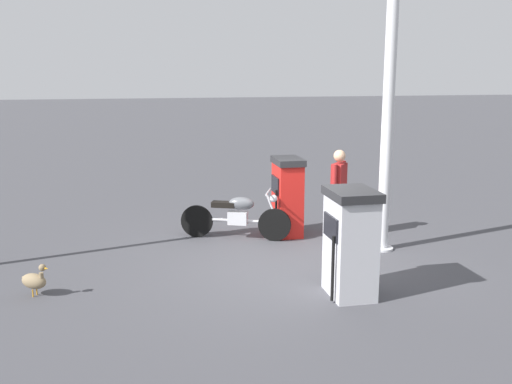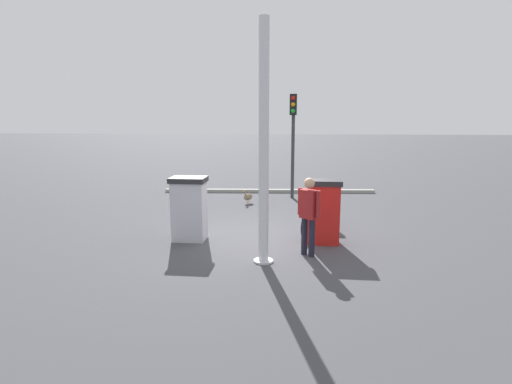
% 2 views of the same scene
% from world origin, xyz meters
% --- Properties ---
extents(ground_plane, '(120.00, 120.00, 0.00)m').
position_xyz_m(ground_plane, '(0.00, 0.00, 0.00)').
color(ground_plane, '#424247').
extents(fuel_pump_near, '(0.56, 0.82, 1.50)m').
position_xyz_m(fuel_pump_near, '(-0.42, -1.58, 0.76)').
color(fuel_pump_near, red).
rests_on(fuel_pump_near, ground).
extents(fuel_pump_far, '(0.67, 0.85, 1.52)m').
position_xyz_m(fuel_pump_far, '(-0.42, 1.58, 0.77)').
color(fuel_pump_far, silver).
rests_on(fuel_pump_far, ground).
extents(motorcycle_near_pump, '(1.96, 0.97, 0.95)m').
position_xyz_m(motorcycle_near_pump, '(0.58, -1.50, 0.46)').
color(motorcycle_near_pump, black).
rests_on(motorcycle_near_pump, ground).
extents(attendant_person, '(0.44, 0.49, 1.67)m').
position_xyz_m(attendant_person, '(-1.31, -1.20, 0.96)').
color(attendant_person, '#1E1E2D').
rests_on(attendant_person, ground).
extents(wandering_duck, '(0.45, 0.39, 0.49)m').
position_xyz_m(wandering_duck, '(3.89, 0.63, 0.23)').
color(wandering_duck, '#847051').
rests_on(wandering_duck, ground).
extents(canopy_support_pole, '(0.40, 0.40, 4.74)m').
position_xyz_m(canopy_support_pole, '(-1.80, -0.29, 2.29)').
color(canopy_support_pole, silver).
rests_on(canopy_support_pole, ground).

